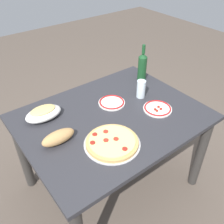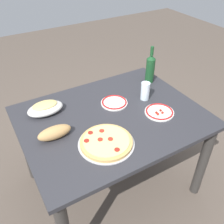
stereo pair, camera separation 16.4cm
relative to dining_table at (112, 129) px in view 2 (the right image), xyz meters
The scene contains 9 objects.
ground_plane 0.59m from the dining_table, ahead, with size 8.00×8.00×0.00m, color brown.
dining_table is the anchor object (origin of this frame).
pepperoni_pizza 0.30m from the dining_table, 52.66° to the left, with size 0.33×0.33×0.03m.
baked_pasta_dish 0.47m from the dining_table, 34.19° to the right, with size 0.24×0.15×0.08m.
wine_bottle 0.60m from the dining_table, 153.62° to the right, with size 0.07×0.07×0.29m.
water_glass 0.36m from the dining_table, 169.91° to the right, with size 0.06×0.06×0.13m, color silver.
side_plate_near 0.19m from the dining_table, 126.73° to the right, with size 0.19×0.19×0.02m.
side_plate_far 0.34m from the dining_table, 155.02° to the left, with size 0.20×0.20×0.02m.
bread_loaf 0.43m from the dining_table, ahead, with size 0.20×0.09×0.08m, color tan.
Camera 2 is at (0.66, 1.14, 1.73)m, focal length 40.02 mm.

